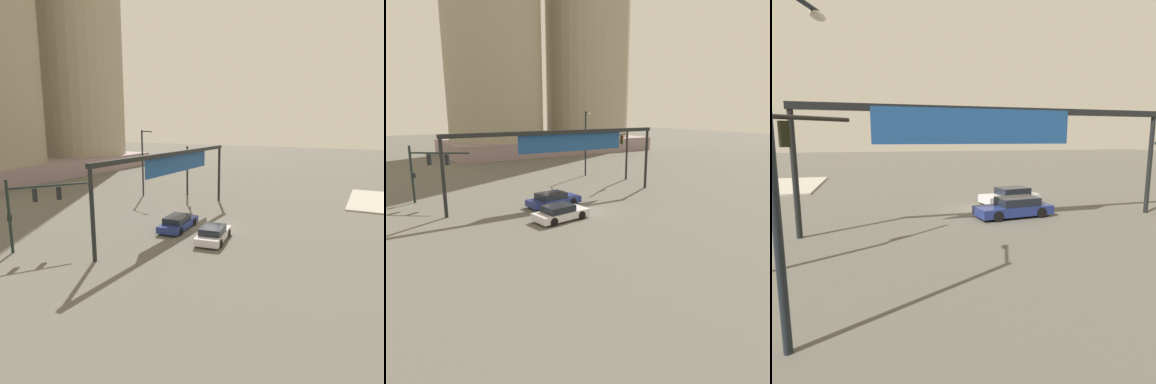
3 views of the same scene
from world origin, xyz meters
TOP-DOWN VIEW (x-y plane):
  - ground_plane at (0.00, 0.00)m, footprint 217.19×217.19m
  - streetlamp_curved_arm at (8.75, 13.22)m, footprint 1.19×2.45m
  - overhead_sign_gantry at (0.42, 3.93)m, footprint 21.09×0.43m
  - sedan_car_approaching at (-1.60, 2.54)m, footprint 4.89×2.25m
  - sedan_car_waiting_far at (-3.06, -1.41)m, footprint 4.52×2.49m

SIDE VIEW (x-z plane):
  - ground_plane at x=0.00m, z-range 0.00..0.00m
  - sedan_car_waiting_far at x=-3.06m, z-range -0.03..1.18m
  - sedan_car_approaching at x=-1.60m, z-range -0.03..1.18m
  - streetlamp_curved_arm at x=8.75m, z-range 0.66..8.76m
  - overhead_sign_gantry at x=0.42m, z-range 2.19..8.66m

